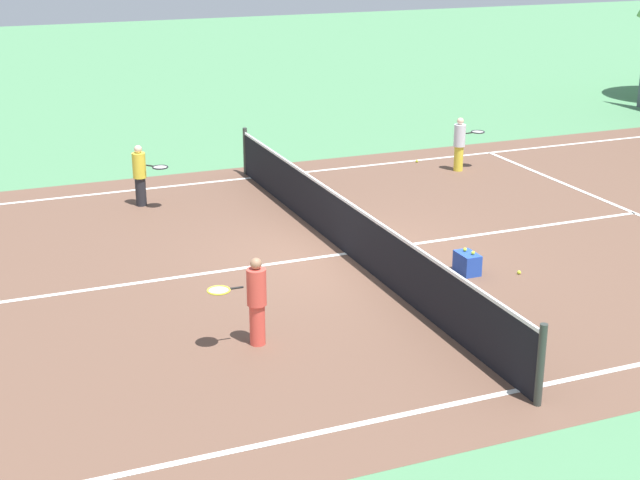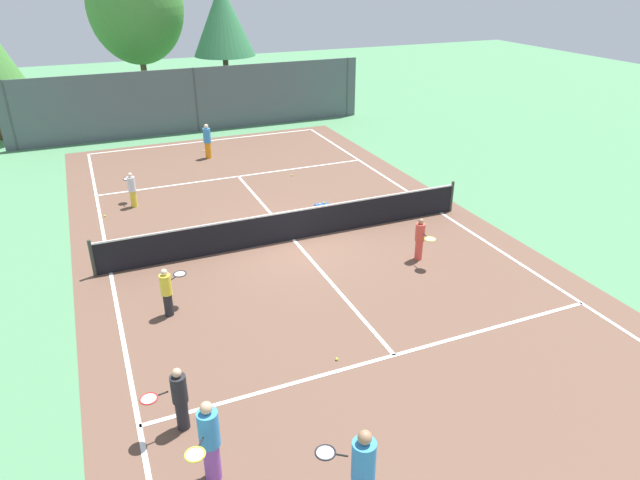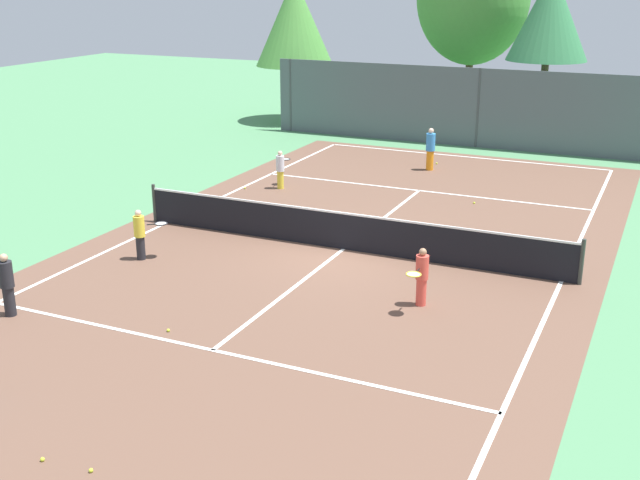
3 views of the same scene
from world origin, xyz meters
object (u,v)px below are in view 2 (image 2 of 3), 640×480
(tennis_ball_2, at_px, (323,204))
(player_2, at_px, (167,291))
(player_5, at_px, (210,441))
(tennis_ball_4, at_px, (337,359))
(player_3, at_px, (362,473))
(ball_crate, at_px, (322,209))
(player_1, at_px, (179,398))
(tennis_ball_6, at_px, (105,216))
(player_6, at_px, (207,141))
(player_0, at_px, (132,189))
(player_4, at_px, (420,239))
(tennis_ball_5, at_px, (203,151))
(tennis_ball_3, at_px, (292,175))

(tennis_ball_2, bearing_deg, player_2, -141.21)
(player_5, relative_size, tennis_ball_4, 24.80)
(player_3, height_order, ball_crate, player_3)
(player_3, bearing_deg, player_2, 104.50)
(player_1, xyz_separation_m, player_5, (0.26, -1.37, 0.13))
(tennis_ball_6, bearing_deg, player_6, 46.87)
(player_2, relative_size, player_6, 0.84)
(ball_crate, distance_m, tennis_ball_6, 7.49)
(player_0, xyz_separation_m, player_3, (1.79, -14.51, 0.23))
(player_4, xyz_separation_m, tennis_ball_6, (-8.28, 6.91, -0.64))
(player_5, relative_size, tennis_ball_5, 24.80)
(player_3, distance_m, tennis_ball_2, 12.87)
(tennis_ball_2, bearing_deg, player_3, -110.63)
(player_5, bearing_deg, ball_crate, 57.55)
(tennis_ball_3, height_order, tennis_ball_4, same)
(player_2, xyz_separation_m, player_6, (3.75, 12.12, 0.11))
(ball_crate, relative_size, tennis_ball_3, 7.19)
(player_4, bearing_deg, tennis_ball_6, 140.16)
(player_6, height_order, tennis_ball_2, player_6)
(tennis_ball_2, bearing_deg, player_4, -79.61)
(ball_crate, height_order, tennis_ball_6, ball_crate)
(player_6, height_order, tennis_ball_5, player_6)
(player_6, xyz_separation_m, tennis_ball_2, (2.57, -7.04, -0.75))
(tennis_ball_3, height_order, tennis_ball_6, same)
(player_5, bearing_deg, player_0, 89.16)
(player_3, distance_m, tennis_ball_5, 20.17)
(tennis_ball_4, distance_m, tennis_ball_6, 11.06)
(tennis_ball_3, bearing_deg, player_5, -115.39)
(tennis_ball_4, bearing_deg, tennis_ball_5, 87.63)
(player_1, height_order, tennis_ball_4, player_1)
(ball_crate, xyz_separation_m, tennis_ball_6, (-6.98, 2.71, -0.15))
(tennis_ball_3, distance_m, tennis_ball_5, 5.39)
(player_3, bearing_deg, ball_crate, 69.73)
(player_3, bearing_deg, tennis_ball_3, 73.49)
(tennis_ball_6, bearing_deg, tennis_ball_4, -68.27)
(player_0, height_order, player_5, player_5)
(ball_crate, relative_size, tennis_ball_4, 7.19)
(tennis_ball_5, bearing_deg, player_0, -123.89)
(tennis_ball_5, height_order, tennis_ball_6, same)
(player_2, relative_size, player_3, 0.74)
(tennis_ball_6, bearing_deg, tennis_ball_3, 10.68)
(player_2, distance_m, player_6, 12.69)
(player_0, bearing_deg, player_5, -90.84)
(tennis_ball_5, relative_size, tennis_ball_6, 1.00)
(player_5, relative_size, tennis_ball_6, 24.80)
(player_2, bearing_deg, player_5, -91.93)
(player_0, distance_m, player_4, 10.40)
(player_5, xyz_separation_m, tennis_ball_6, (-0.86, 12.34, -0.81))
(player_3, relative_size, player_4, 1.34)
(tennis_ball_2, distance_m, tennis_ball_3, 3.31)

